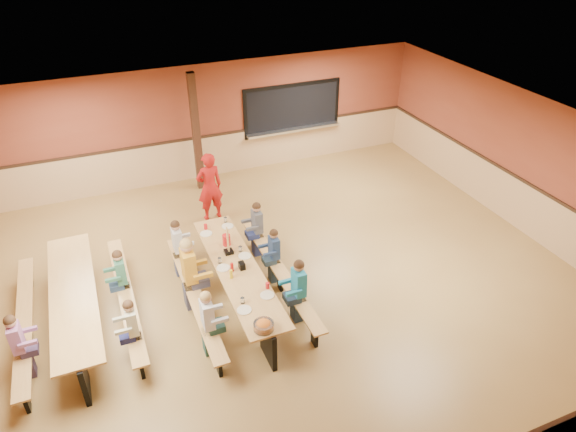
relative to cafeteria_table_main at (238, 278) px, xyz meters
name	(u,v)px	position (x,y,z in m)	size (l,w,h in m)	color
ground	(268,285)	(0.65, 0.20, -0.53)	(12.00, 12.00, 0.00)	olive
room_envelope	(267,256)	(0.65, 0.20, 0.16)	(12.04, 10.04, 3.02)	brown
kitchen_pass_through	(292,111)	(3.25, 5.16, 0.96)	(2.78, 0.28, 1.38)	black
structural_post	(196,133)	(0.45, 4.60, 0.97)	(0.18, 0.18, 3.00)	#321B10
cafeteria_table_main	(238,278)	(0.00, 0.00, 0.00)	(1.91, 3.70, 0.74)	tan
cafeteria_table_second	(75,302)	(-2.78, 0.42, 0.00)	(1.91, 3.70, 0.74)	tan
seated_child_white_left	(208,323)	(-0.83, -1.04, 0.09)	(0.38, 0.31, 1.24)	silver
seated_adult_yellow	(190,274)	(-0.83, 0.20, 0.19)	(0.48, 0.39, 1.44)	gold
seated_child_grey_left	(178,248)	(-0.83, 1.22, 0.08)	(0.37, 0.30, 1.21)	silver
seated_child_teal_right	(299,291)	(0.83, -0.87, 0.10)	(0.39, 0.32, 1.25)	teal
seated_child_navy_right	(274,256)	(0.83, 0.31, 0.05)	(0.34, 0.28, 1.16)	navy
seated_child_char_right	(257,229)	(0.83, 1.27, 0.08)	(0.37, 0.30, 1.21)	#50525A
seated_child_purple_sec	(20,347)	(-3.60, -0.43, 0.08)	(0.37, 0.30, 1.21)	#9E6195
seated_child_green_sec	(122,279)	(-1.95, 0.65, 0.08)	(0.37, 0.30, 1.21)	#377356
seated_child_tan_sec	(133,330)	(-1.95, -0.71, 0.06)	(0.35, 0.29, 1.18)	#B9B695
standing_woman	(210,187)	(0.31, 3.03, 0.30)	(0.60, 0.40, 1.65)	#B61714
punch_pitcher	(227,240)	(0.04, 0.78, 0.32)	(0.16, 0.16, 0.22)	red
chip_bowl	(264,325)	(-0.09, -1.61, 0.29)	(0.32, 0.32, 0.15)	orange
napkin_dispenser	(242,266)	(0.07, -0.04, 0.28)	(0.10, 0.14, 0.13)	black
condiment_mustard	(231,274)	(-0.18, -0.22, 0.30)	(0.06, 0.06, 0.17)	yellow
condiment_ketchup	(232,267)	(-0.11, -0.04, 0.30)	(0.06, 0.06, 0.17)	#B2140F
table_paddle	(228,247)	(-0.01, 0.51, 0.35)	(0.16, 0.16, 0.56)	black
place_settings	(237,266)	(0.00, 0.00, 0.27)	(0.65, 3.30, 0.11)	beige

